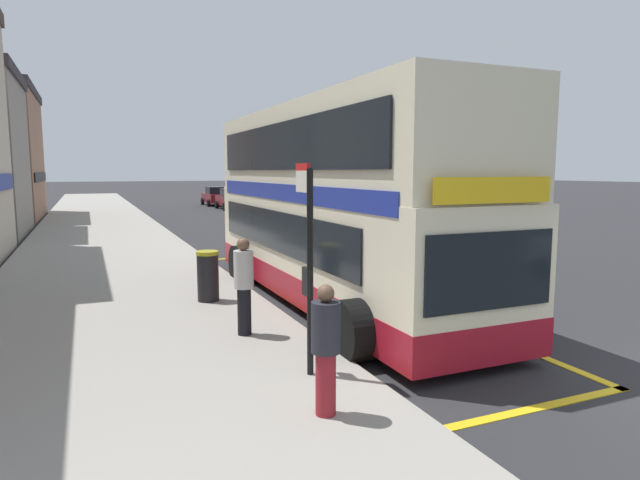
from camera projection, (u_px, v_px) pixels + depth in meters
name	position (u px, v px, depth m)	size (l,w,h in m)	color
ground_plane	(210.00, 216.00, 36.20)	(260.00, 260.00, 0.00)	#28282B
pavement_near	(97.00, 218.00, 33.43)	(6.00, 76.00, 0.14)	gray
double_decker_bus	(333.00, 212.00, 12.22)	(3.21, 10.52, 4.40)	beige
bus_bay_markings	(328.00, 297.00, 12.80)	(3.14, 13.24, 0.01)	gold
bus_stop_sign	(308.00, 254.00, 7.46)	(0.09, 0.51, 2.94)	black
parked_car_maroon_kerbside	(232.00, 199.00, 42.23)	(2.09, 4.20, 1.62)	maroon
parked_car_grey_ahead	(276.00, 207.00, 32.66)	(2.09, 4.20, 1.62)	slate
parked_car_maroon_behind	(216.00, 196.00, 46.86)	(2.09, 4.20, 1.62)	maroon
pedestrian_waiting_near_sign	(326.00, 345.00, 6.25)	(0.34, 0.34, 1.55)	maroon
pedestrian_further_back	(244.00, 282.00, 9.33)	(0.34, 0.34, 1.70)	black
litter_bin	(208.00, 276.00, 11.84)	(0.49, 0.49, 1.10)	black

